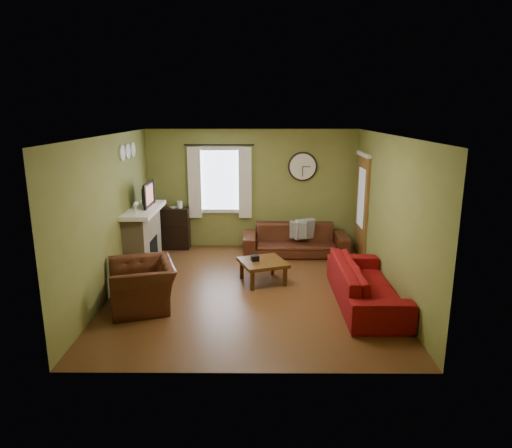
{
  "coord_description": "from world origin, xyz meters",
  "views": [
    {
      "loc": [
        0.15,
        -7.34,
        2.98
      ],
      "look_at": [
        0.1,
        0.4,
        1.05
      ],
      "focal_mm": 32.0,
      "sensor_mm": 36.0,
      "label": 1
    }
  ],
  "objects_px": {
    "sofa_brown": "(295,240)",
    "sofa_red": "(366,284)",
    "armchair": "(142,285)",
    "coffee_table": "(263,272)",
    "bookshelf": "(172,228)"
  },
  "relations": [
    {
      "from": "sofa_red",
      "to": "armchair",
      "type": "height_order",
      "value": "armchair"
    },
    {
      "from": "bookshelf",
      "to": "armchair",
      "type": "xyz_separation_m",
      "value": [
        0.11,
        -3.11,
        -0.1
      ]
    },
    {
      "from": "coffee_table",
      "to": "bookshelf",
      "type": "bearing_deg",
      "value": 134.0
    },
    {
      "from": "bookshelf",
      "to": "sofa_brown",
      "type": "height_order",
      "value": "bookshelf"
    },
    {
      "from": "sofa_red",
      "to": "bookshelf",
      "type": "bearing_deg",
      "value": 50.46
    },
    {
      "from": "sofa_red",
      "to": "coffee_table",
      "type": "xyz_separation_m",
      "value": [
        -1.62,
        0.92,
        -0.13
      ]
    },
    {
      "from": "sofa_brown",
      "to": "sofa_red",
      "type": "height_order",
      "value": "sofa_red"
    },
    {
      "from": "armchair",
      "to": "bookshelf",
      "type": "bearing_deg",
      "value": 163.84
    },
    {
      "from": "bookshelf",
      "to": "coffee_table",
      "type": "relative_size",
      "value": 1.22
    },
    {
      "from": "armchair",
      "to": "coffee_table",
      "type": "distance_m",
      "value": 2.16
    },
    {
      "from": "sofa_red",
      "to": "armchair",
      "type": "xyz_separation_m",
      "value": [
        -3.49,
        -0.13,
        0.02
      ]
    },
    {
      "from": "bookshelf",
      "to": "sofa_red",
      "type": "distance_m",
      "value": 4.68
    },
    {
      "from": "armchair",
      "to": "sofa_brown",
      "type": "bearing_deg",
      "value": 117.91
    },
    {
      "from": "sofa_brown",
      "to": "sofa_red",
      "type": "bearing_deg",
      "value": -70.32
    },
    {
      "from": "armchair",
      "to": "coffee_table",
      "type": "height_order",
      "value": "armchair"
    }
  ]
}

